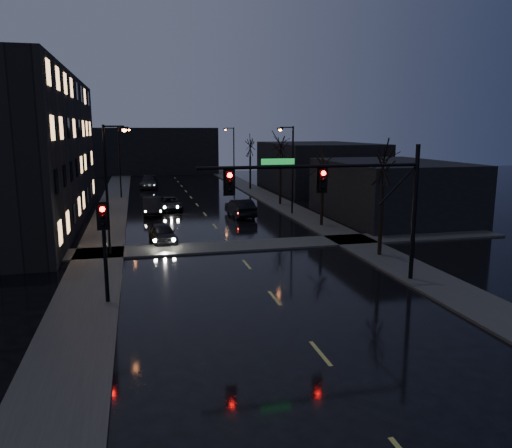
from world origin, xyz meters
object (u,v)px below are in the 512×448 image
oncoming_car_c (169,204)px  oncoming_car_a (163,233)px  lead_car (240,208)px  oncoming_car_b (152,206)px  oncoming_car_d (149,182)px

oncoming_car_c → oncoming_car_a: bearing=-99.8°
oncoming_car_c → lead_car: 7.85m
oncoming_car_b → lead_car: lead_car is taller
lead_car → oncoming_car_c: bearing=-45.7°
oncoming_car_d → lead_car: 25.74m
oncoming_car_d → oncoming_car_a: bearing=-84.7°
oncoming_car_b → oncoming_car_d: size_ratio=0.86×
oncoming_car_a → lead_car: (7.37, 9.04, 0.12)m
oncoming_car_d → lead_car: lead_car is taller
oncoming_car_c → oncoming_car_d: size_ratio=0.85×
oncoming_car_d → oncoming_car_c: bearing=-80.6°
oncoming_car_c → oncoming_car_b: bearing=-133.8°
oncoming_car_a → lead_car: size_ratio=0.82×
oncoming_car_b → oncoming_car_d: (0.27, 21.62, 0.02)m
oncoming_car_c → lead_car: lead_car is taller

